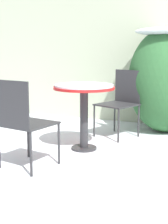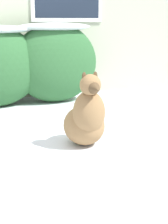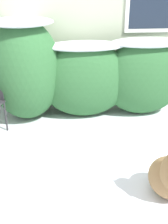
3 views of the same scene
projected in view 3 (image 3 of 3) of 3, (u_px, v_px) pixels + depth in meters
name	position (u px, v px, depth m)	size (l,w,h in m)	color
ground_plane	(90.00, 184.00, 2.90)	(16.00, 16.00, 0.00)	white
house_wall	(77.00, 10.00, 4.25)	(8.00, 0.10, 3.01)	#B2BC9E
shrub_left	(25.00, 68.00, 4.07)	(1.06, 1.07, 1.48)	#2D6033
shrub_middle	(85.00, 78.00, 4.19)	(1.37, 0.69, 1.14)	#2D6033
shrub_right	(144.00, 75.00, 4.26)	(1.28, 0.71, 1.17)	#2D6033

